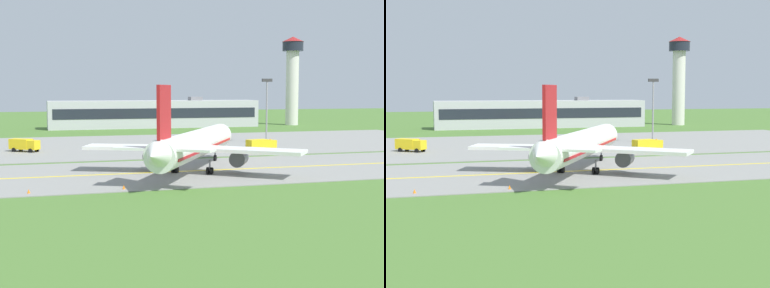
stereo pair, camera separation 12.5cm
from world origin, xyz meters
The scene contains 13 objects.
ground_plane centered at (0.00, 0.00, 0.00)m, with size 500.00×500.00×0.00m, color #47702D.
taxiway_strip centered at (0.00, 0.00, 0.05)m, with size 240.00×28.00×0.10m, color gray.
apron_pad centered at (10.00, 42.00, 0.05)m, with size 140.00×52.00×0.10m, color gray.
taxiway_centreline centered at (0.00, 0.00, 0.11)m, with size 220.00×0.60×0.01m, color yellow.
airplane_lead centered at (1.84, -1.15, 4.13)m, with size 29.74×35.69×12.70m.
service_truck_baggage centered at (12.53, 32.80, 1.53)m, with size 6.32×3.53×2.60m.
service_truck_fuel centered at (-22.69, 34.05, 1.53)m, with size 6.04×5.22×2.60m.
service_truck_catering centered at (21.54, 20.49, 1.53)m, with size 6.30×3.35×2.60m.
terminal_building centered at (17.38, 98.36, 4.41)m, with size 68.26×10.60×9.99m.
control_tower centered at (66.40, 98.56, 18.25)m, with size 7.60×7.60×30.67m.
apron_light_mast centered at (30.14, 37.63, 9.33)m, with size 2.40×0.50×14.70m.
traffic_cone_mid_edge centered at (-10.42, -12.35, 0.30)m, with size 0.44×0.44×0.60m, color orange.
traffic_cone_far_edge centered at (-21.51, -12.05, 0.30)m, with size 0.44×0.44×0.60m, color orange.
Camera 2 is at (-20.52, -78.25, 12.00)m, focal length 51.67 mm.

